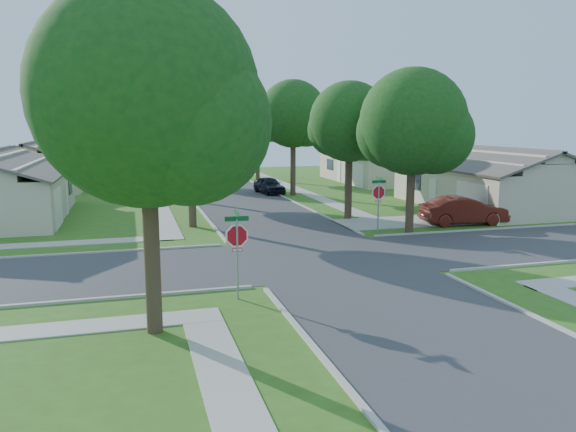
# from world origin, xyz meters

# --- Properties ---
(ground) EXTENTS (100.00, 100.00, 0.00)m
(ground) POSITION_xyz_m (0.00, 0.00, 0.00)
(ground) COLOR #375E19
(ground) RESTS_ON ground
(road_ns) EXTENTS (7.00, 100.00, 0.02)m
(road_ns) POSITION_xyz_m (0.00, 0.00, 0.00)
(road_ns) COLOR #333335
(road_ns) RESTS_ON ground
(sidewalk_ne) EXTENTS (1.20, 40.00, 0.04)m
(sidewalk_ne) POSITION_xyz_m (6.10, 26.00, 0.02)
(sidewalk_ne) COLOR #9E9B91
(sidewalk_ne) RESTS_ON ground
(sidewalk_nw) EXTENTS (1.20, 40.00, 0.04)m
(sidewalk_nw) POSITION_xyz_m (-6.10, 26.00, 0.02)
(sidewalk_nw) COLOR #9E9B91
(sidewalk_nw) RESTS_ON ground
(driveway) EXTENTS (8.80, 3.60, 0.05)m
(driveway) POSITION_xyz_m (7.90, 7.10, 0.03)
(driveway) COLOR #9E9B91
(driveway) RESTS_ON ground
(stop_sign_sw) EXTENTS (1.05, 0.80, 2.98)m
(stop_sign_sw) POSITION_xyz_m (-4.70, -4.70, 2.03)
(stop_sign_sw) COLOR gray
(stop_sign_sw) RESTS_ON ground
(stop_sign_ne) EXTENTS (1.05, 0.80, 2.98)m
(stop_sign_ne) POSITION_xyz_m (4.70, 4.70, 2.03)
(stop_sign_ne) COLOR gray
(stop_sign_ne) RESTS_ON ground
(tree_e_near) EXTENTS (4.97, 4.80, 8.28)m
(tree_e_near) POSITION_xyz_m (4.75, 9.01, 5.64)
(tree_e_near) COLOR #38281C
(tree_e_near) RESTS_ON ground
(tree_e_mid) EXTENTS (5.59, 5.40, 9.21)m
(tree_e_mid) POSITION_xyz_m (4.76, 21.01, 6.25)
(tree_e_mid) COLOR #38281C
(tree_e_mid) RESTS_ON ground
(tree_e_far) EXTENTS (5.17, 5.00, 8.72)m
(tree_e_far) POSITION_xyz_m (4.75, 34.01, 5.98)
(tree_e_far) COLOR #38281C
(tree_e_far) RESTS_ON ground
(tree_w_near) EXTENTS (5.38, 5.20, 8.97)m
(tree_w_near) POSITION_xyz_m (-4.64, 9.01, 6.12)
(tree_w_near) COLOR #38281C
(tree_w_near) RESTS_ON ground
(tree_w_mid) EXTENTS (5.80, 5.60, 9.56)m
(tree_w_mid) POSITION_xyz_m (-4.64, 21.01, 6.49)
(tree_w_mid) COLOR #38281C
(tree_w_mid) RESTS_ON ground
(tree_w_far) EXTENTS (4.76, 4.60, 8.04)m
(tree_w_far) POSITION_xyz_m (-4.65, 34.01, 5.51)
(tree_w_far) COLOR #38281C
(tree_w_far) RESTS_ON ground
(tree_sw_corner) EXTENTS (6.21, 6.00, 9.55)m
(tree_sw_corner) POSITION_xyz_m (-7.44, -6.99, 6.26)
(tree_sw_corner) COLOR #38281C
(tree_sw_corner) RESTS_ON ground
(tree_ne_corner) EXTENTS (5.80, 5.60, 8.66)m
(tree_ne_corner) POSITION_xyz_m (6.36, 4.21, 5.59)
(tree_ne_corner) COLOR #38281C
(tree_ne_corner) RESTS_ON ground
(house_ne_near) EXTENTS (8.42, 13.60, 4.23)m
(house_ne_near) POSITION_xyz_m (15.99, 11.00, 1.52)
(house_ne_near) COLOR #B6AA90
(house_ne_near) RESTS_ON ground
(house_ne_far) EXTENTS (8.42, 13.60, 4.23)m
(house_ne_far) POSITION_xyz_m (15.99, 29.00, 1.52)
(house_ne_far) COLOR #B6AA90
(house_ne_far) RESTS_ON ground
(house_nw_far) EXTENTS (8.42, 13.60, 4.23)m
(house_nw_far) POSITION_xyz_m (-15.99, 32.00, 1.52)
(house_nw_far) COLOR #B6AA90
(house_nw_far) RESTS_ON ground
(car_driveway) EXTENTS (5.08, 2.24, 1.62)m
(car_driveway) POSITION_xyz_m (10.44, 5.50, 0.81)
(car_driveway) COLOR #541911
(car_driveway) RESTS_ON ground
(car_curb_east) EXTENTS (2.17, 4.26, 1.39)m
(car_curb_east) POSITION_xyz_m (3.09, 22.52, 0.69)
(car_curb_east) COLOR black
(car_curb_east) RESTS_ON ground
(car_curb_west) EXTENTS (2.16, 5.02, 1.44)m
(car_curb_west) POSITION_xyz_m (-1.20, 31.98, 0.72)
(car_curb_west) COLOR black
(car_curb_west) RESTS_ON ground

